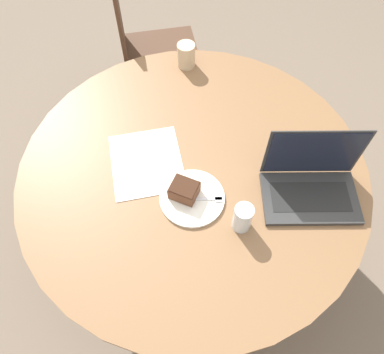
{
  "coord_description": "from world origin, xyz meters",
  "views": [
    {
      "loc": [
        0.78,
        0.02,
        1.93
      ],
      "look_at": [
        0.07,
        -0.0,
        0.77
      ],
      "focal_mm": 35.0,
      "sensor_mm": 36.0,
      "label": 1
    }
  ],
  "objects": [
    {
      "name": "cake_slice",
      "position": [
        0.12,
        -0.03,
        0.77
      ],
      "size": [
        0.11,
        0.12,
        0.06
      ],
      "rotation": [
        0.0,
        0.0,
        4.34
      ],
      "color": "brown",
      "rests_on": "plate"
    },
    {
      "name": "plate",
      "position": [
        0.14,
        -0.0,
        0.74
      ],
      "size": [
        0.24,
        0.24,
        0.01
      ],
      "color": "silver",
      "rests_on": "dining_table"
    },
    {
      "name": "coffee_glass",
      "position": [
        -0.57,
        -0.05,
        0.79
      ],
      "size": [
        0.08,
        0.08,
        0.11
      ],
      "color": "#C6AD89",
      "rests_on": "dining_table"
    },
    {
      "name": "water_glass",
      "position": [
        0.24,
        0.17,
        0.79
      ],
      "size": [
        0.07,
        0.07,
        0.12
      ],
      "color": "silver",
      "rests_on": "dining_table"
    },
    {
      "name": "ground_plane",
      "position": [
        0.0,
        0.0,
        0.0
      ],
      "size": [
        12.0,
        12.0,
        0.0
      ],
      "primitive_type": "plane",
      "color": "#6B5B4C"
    },
    {
      "name": "chair",
      "position": [
        -0.93,
        -0.28,
        0.5
      ],
      "size": [
        0.5,
        0.5,
        0.96
      ],
      "rotation": [
        0.0,
        0.0,
        6.5
      ],
      "color": "#472D1E",
      "rests_on": "ground_plane"
    },
    {
      "name": "paper_document",
      "position": [
        -0.02,
        -0.18,
        0.73
      ],
      "size": [
        0.36,
        0.33,
        0.0
      ],
      "rotation": [
        0.0,
        0.0,
        0.23
      ],
      "color": "white",
      "rests_on": "dining_table"
    },
    {
      "name": "fork",
      "position": [
        0.14,
        0.04,
        0.75
      ],
      "size": [
        0.03,
        0.17,
        0.0
      ],
      "rotation": [
        0.0,
        0.0,
        7.89
      ],
      "color": "silver",
      "rests_on": "plate"
    },
    {
      "name": "laptop",
      "position": [
        0.09,
        0.43,
        0.78
      ],
      "size": [
        0.23,
        0.35,
        0.26
      ],
      "rotation": [
        0.0,
        0.0,
        4.75
      ],
      "color": "#2D2D2D",
      "rests_on": "dining_table"
    },
    {
      "name": "dining_table",
      "position": [
        0.0,
        0.0,
        0.61
      ],
      "size": [
        1.34,
        1.34,
        0.73
      ],
      "color": "brown",
      "rests_on": "ground_plane"
    }
  ]
}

